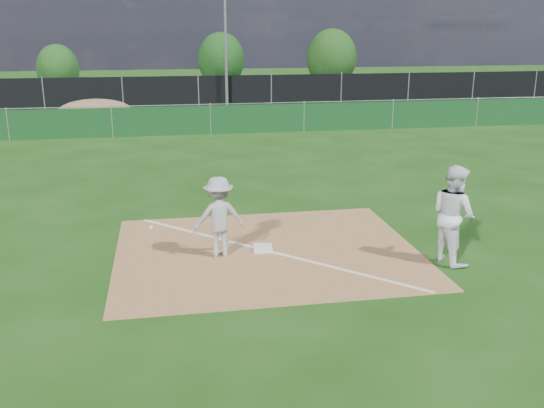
{
  "coord_description": "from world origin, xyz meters",
  "views": [
    {
      "loc": [
        -1.91,
        -10.27,
        4.38
      ],
      "look_at": [
        0.1,
        1.0,
        1.0
      ],
      "focal_mm": 40.0,
      "sensor_mm": 36.0,
      "label": 1
    }
  ],
  "objects_px": {
    "first_base": "(263,248)",
    "runner": "(453,214)",
    "play_at_first": "(219,217)",
    "light_pole": "(226,33)",
    "tree_mid": "(221,59)",
    "car_left": "(82,88)",
    "car_mid": "(193,89)",
    "car_right": "(287,89)",
    "tree_left": "(58,68)",
    "tree_right": "(332,58)"
  },
  "relations": [
    {
      "from": "first_base",
      "to": "runner",
      "type": "distance_m",
      "value": 3.77
    },
    {
      "from": "runner",
      "to": "tree_right",
      "type": "distance_m",
      "value": 33.35
    },
    {
      "from": "first_base",
      "to": "tree_mid",
      "type": "relative_size",
      "value": 0.1
    },
    {
      "from": "tree_mid",
      "to": "car_left",
      "type": "bearing_deg",
      "value": -144.66
    },
    {
      "from": "car_mid",
      "to": "car_right",
      "type": "xyz_separation_m",
      "value": [
        5.73,
        -0.45,
        -0.07
      ]
    },
    {
      "from": "light_pole",
      "to": "first_base",
      "type": "distance_m",
      "value": 22.04
    },
    {
      "from": "car_mid",
      "to": "tree_mid",
      "type": "relative_size",
      "value": 1.08
    },
    {
      "from": "car_left",
      "to": "car_right",
      "type": "height_order",
      "value": "car_left"
    },
    {
      "from": "runner",
      "to": "play_at_first",
      "type": "bearing_deg",
      "value": 62.93
    },
    {
      "from": "play_at_first",
      "to": "car_right",
      "type": "bearing_deg",
      "value": 75.59
    },
    {
      "from": "tree_right",
      "to": "first_base",
      "type": "bearing_deg",
      "value": -107.85
    },
    {
      "from": "car_mid",
      "to": "tree_right",
      "type": "bearing_deg",
      "value": -85.11
    },
    {
      "from": "first_base",
      "to": "runner",
      "type": "height_order",
      "value": "runner"
    },
    {
      "from": "first_base",
      "to": "tree_left",
      "type": "distance_m",
      "value": 32.5
    },
    {
      "from": "car_left",
      "to": "car_mid",
      "type": "bearing_deg",
      "value": -87.47
    },
    {
      "from": "light_pole",
      "to": "play_at_first",
      "type": "bearing_deg",
      "value": -96.45
    },
    {
      "from": "first_base",
      "to": "play_at_first",
      "type": "xyz_separation_m",
      "value": [
        -0.89,
        -0.16,
        0.76
      ]
    },
    {
      "from": "first_base",
      "to": "car_left",
      "type": "height_order",
      "value": "car_left"
    },
    {
      "from": "tree_right",
      "to": "car_right",
      "type": "bearing_deg",
      "value": -127.23
    },
    {
      "from": "runner",
      "to": "tree_left",
      "type": "bearing_deg",
      "value": 6.85
    },
    {
      "from": "light_pole",
      "to": "car_left",
      "type": "height_order",
      "value": "light_pole"
    },
    {
      "from": "light_pole",
      "to": "tree_mid",
      "type": "relative_size",
      "value": 2.02
    },
    {
      "from": "play_at_first",
      "to": "light_pole",
      "type": "bearing_deg",
      "value": 83.55
    },
    {
      "from": "first_base",
      "to": "tree_left",
      "type": "height_order",
      "value": "tree_left"
    },
    {
      "from": "light_pole",
      "to": "tree_right",
      "type": "distance_m",
      "value": 13.15
    },
    {
      "from": "car_left",
      "to": "tree_right",
      "type": "xyz_separation_m",
      "value": [
        16.7,
        4.52,
        1.39
      ]
    },
    {
      "from": "car_mid",
      "to": "car_right",
      "type": "bearing_deg",
      "value": -117.36
    },
    {
      "from": "car_left",
      "to": "tree_right",
      "type": "distance_m",
      "value": 17.36
    },
    {
      "from": "play_at_first",
      "to": "car_left",
      "type": "bearing_deg",
      "value": 101.86
    },
    {
      "from": "light_pole",
      "to": "tree_mid",
      "type": "height_order",
      "value": "light_pole"
    },
    {
      "from": "car_right",
      "to": "tree_mid",
      "type": "xyz_separation_m",
      "value": [
        -3.32,
        7.63,
        1.4
      ]
    },
    {
      "from": "light_pole",
      "to": "car_left",
      "type": "xyz_separation_m",
      "value": [
        -8.15,
        5.29,
        -3.22
      ]
    },
    {
      "from": "runner",
      "to": "tree_left",
      "type": "relative_size",
      "value": 0.59
    },
    {
      "from": "car_right",
      "to": "tree_left",
      "type": "height_order",
      "value": "tree_left"
    },
    {
      "from": "play_at_first",
      "to": "car_mid",
      "type": "xyz_separation_m",
      "value": [
        0.9,
        26.28,
        -0.1
      ]
    },
    {
      "from": "play_at_first",
      "to": "first_base",
      "type": "bearing_deg",
      "value": 9.96
    },
    {
      "from": "car_right",
      "to": "tree_right",
      "type": "bearing_deg",
      "value": -44.74
    },
    {
      "from": "car_mid",
      "to": "car_right",
      "type": "distance_m",
      "value": 5.75
    },
    {
      "from": "play_at_first",
      "to": "tree_left",
      "type": "relative_size",
      "value": 0.58
    },
    {
      "from": "play_at_first",
      "to": "car_right",
      "type": "relative_size",
      "value": 0.43
    },
    {
      "from": "light_pole",
      "to": "car_right",
      "type": "distance_m",
      "value": 6.71
    },
    {
      "from": "tree_left",
      "to": "tree_right",
      "type": "bearing_deg",
      "value": 0.4
    },
    {
      "from": "tree_mid",
      "to": "tree_right",
      "type": "xyz_separation_m",
      "value": [
        7.7,
        -1.86,
        0.12
      ]
    },
    {
      "from": "tree_left",
      "to": "tree_mid",
      "type": "xyz_separation_m",
      "value": [
        11.0,
        1.99,
        0.37
      ]
    },
    {
      "from": "tree_right",
      "to": "tree_mid",
      "type": "bearing_deg",
      "value": 166.44
    },
    {
      "from": "play_at_first",
      "to": "tree_left",
      "type": "height_order",
      "value": "tree_left"
    },
    {
      "from": "light_pole",
      "to": "tree_left",
      "type": "distance_m",
      "value": 14.22
    },
    {
      "from": "car_left",
      "to": "runner",
      "type": "bearing_deg",
      "value": -150.99
    },
    {
      "from": "car_mid",
      "to": "car_right",
      "type": "height_order",
      "value": "car_mid"
    },
    {
      "from": "tree_left",
      "to": "car_left",
      "type": "bearing_deg",
      "value": -65.52
    }
  ]
}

